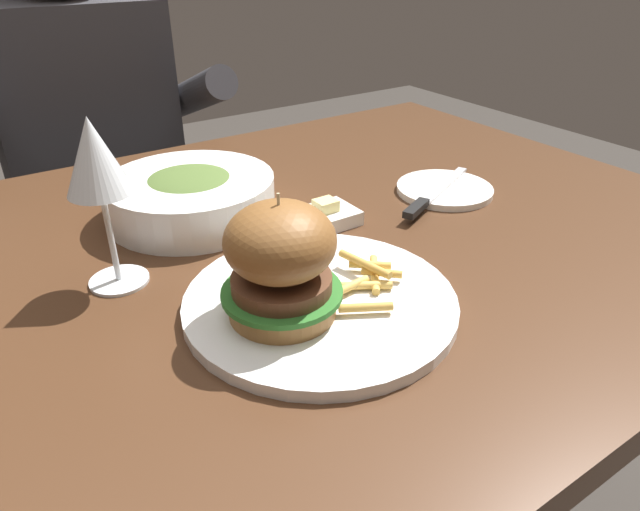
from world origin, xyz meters
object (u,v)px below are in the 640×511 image
Objects in this scene: butter_dish at (326,216)px; diner_person at (102,195)px; table_knife at (432,195)px; soup_bowl at (191,196)px; burger_sandwich at (281,261)px; wine_glass at (96,163)px; bread_plate at (444,189)px; main_plate at (320,302)px.

diner_person is at bearing 101.43° from butter_dish.
soup_bowl is (-0.32, 0.16, 0.02)m from table_knife.
diner_person is at bearing 89.95° from soup_bowl.
burger_sandwich is 0.64× the size of table_knife.
burger_sandwich is at bearing -94.85° from soup_bowl.
wine_glass reaches higher than bread_plate.
bread_plate is 0.72× the size of table_knife.
butter_dish is 0.19m from soup_bowl.
wine_glass is 0.48m from table_knife.
wine_glass reaches higher than main_plate.
butter_dish is at bearing -41.03° from soup_bowl.
soup_bowl is 0.20× the size of diner_person.
table_knife is at bearing -10.41° from butter_dish.
burger_sandwich is at bearing -56.53° from wine_glass.
burger_sandwich is (-0.05, -0.00, 0.07)m from main_plate.
diner_person reaches higher than burger_sandwich.
burger_sandwich is at bearing -91.66° from diner_person.
soup_bowl is (-0.36, 0.14, 0.03)m from bread_plate.
bread_plate is at bearing -2.11° from wine_glass.
diner_person reaches higher than table_knife.
burger_sandwich reaches higher than butter_dish.
table_knife is at bearing -26.44° from soup_bowl.
wine_glass is 0.17× the size of diner_person.
diner_person is (0.14, 0.70, -0.32)m from wine_glass.
main_plate is at bearing -155.42° from bread_plate.
soup_bowl is 0.62m from diner_person.
soup_bowl is at bearing 138.97° from butter_dish.
diner_person is at bearing 78.57° from wine_glass.
table_knife is at bearing -66.99° from diner_person.
burger_sandwich is at bearing -157.82° from bread_plate.
main_plate is at bearing 3.53° from burger_sandwich.
main_plate is at bearing -88.49° from diner_person.
main_plate is 0.29m from soup_bowl.
main_plate is at bearing -126.10° from butter_dish.
bread_plate is (0.39, 0.16, -0.07)m from burger_sandwich.
table_knife is (0.34, 0.14, -0.06)m from burger_sandwich.
butter_dish is at bearing 177.22° from bread_plate.
bread_plate is (0.34, 0.15, -0.00)m from main_plate.
butter_dish is (-0.22, 0.01, 0.01)m from bread_plate.
table_knife is 2.47× the size of butter_dish.
wine_glass is (-0.17, 0.17, 0.14)m from main_plate.
burger_sandwich is 1.58× the size of butter_dish.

